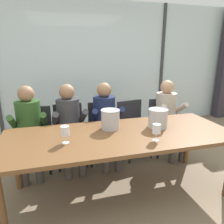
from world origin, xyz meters
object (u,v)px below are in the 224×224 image
(dining_table, at_px, (120,139))
(chair_near_window_right, at_px, (163,122))
(person_charcoal_jacket, at_px, (69,122))
(ice_bucket_primary, at_px, (110,119))
(person_beige_jumper, at_px, (168,113))
(wine_glass_by_left_taster, at_px, (156,129))
(chair_near_curtain, at_px, (36,133))
(person_olive_shirt, at_px, (29,125))
(chair_center, at_px, (102,127))
(wine_glass_near_bucket, at_px, (65,132))
(ice_bucket_secondary, at_px, (158,118))
(chair_left_of_center, at_px, (69,129))
(chair_right_of_center, at_px, (132,124))
(person_navy_polo, at_px, (106,119))

(dining_table, height_order, chair_near_window_right, chair_near_window_right)
(person_charcoal_jacket, xyz_separation_m, ice_bucket_primary, (0.43, -0.58, 0.18))
(person_beige_jumper, bearing_deg, wine_glass_by_left_taster, -127.69)
(chair_near_curtain, xyz_separation_m, person_olive_shirt, (-0.06, -0.13, 0.17))
(chair_center, relative_size, wine_glass_near_bucket, 4.95)
(chair_near_window_right, bearing_deg, ice_bucket_secondary, -120.11)
(chair_left_of_center, xyz_separation_m, wine_glass_by_left_taster, (0.78, -1.19, 0.36))
(ice_bucket_secondary, bearing_deg, chair_right_of_center, 90.40)
(wine_glass_near_bucket, bearing_deg, chair_center, 58.77)
(chair_left_of_center, relative_size, ice_bucket_secondary, 3.74)
(chair_center, height_order, person_navy_polo, person_navy_polo)
(chair_near_curtain, relative_size, ice_bucket_secondary, 3.74)
(ice_bucket_secondary, bearing_deg, person_navy_polo, 124.78)
(dining_table, xyz_separation_m, chair_left_of_center, (-0.50, 0.93, -0.17))
(dining_table, height_order, wine_glass_by_left_taster, wine_glass_by_left_taster)
(chair_center, bearing_deg, ice_bucket_primary, -88.25)
(person_navy_polo, relative_size, ice_bucket_secondary, 5.14)
(chair_left_of_center, relative_size, person_navy_polo, 0.73)
(chair_center, height_order, chair_near_window_right, same)
(chair_center, relative_size, ice_bucket_primary, 3.77)
(chair_left_of_center, bearing_deg, ice_bucket_primary, -62.36)
(chair_near_curtain, distance_m, chair_left_of_center, 0.47)
(dining_table, distance_m, person_navy_polo, 0.76)
(dining_table, relative_size, ice_bucket_primary, 11.00)
(person_charcoal_jacket, distance_m, wine_glass_near_bucket, 0.87)
(chair_right_of_center, distance_m, person_navy_polo, 0.51)
(person_olive_shirt, bearing_deg, wine_glass_near_bucket, -65.73)
(chair_near_window_right, distance_m, ice_bucket_primary, 1.33)
(chair_center, relative_size, chair_near_window_right, 1.00)
(person_navy_polo, distance_m, person_beige_jumper, 1.01)
(person_charcoal_jacket, distance_m, person_navy_polo, 0.52)
(chair_left_of_center, distance_m, wine_glass_near_bucket, 1.08)
(person_navy_polo, bearing_deg, ice_bucket_secondary, -56.24)
(chair_left_of_center, bearing_deg, person_navy_polo, -20.14)
(ice_bucket_primary, bearing_deg, chair_right_of_center, 52.19)
(chair_near_curtain, height_order, person_olive_shirt, person_olive_shirt)
(person_olive_shirt, height_order, person_charcoal_jacket, same)
(chair_near_window_right, distance_m, person_navy_polo, 1.01)
(dining_table, height_order, wine_glass_near_bucket, wine_glass_near_bucket)
(ice_bucket_secondary, height_order, wine_glass_near_bucket, ice_bucket_secondary)
(dining_table, relative_size, person_charcoal_jacket, 2.13)
(person_olive_shirt, xyz_separation_m, ice_bucket_primary, (0.96, -0.58, 0.18))
(chair_left_of_center, relative_size, chair_center, 1.00)
(chair_left_of_center, height_order, wine_glass_by_left_taster, wine_glass_by_left_taster)
(person_beige_jumper, distance_m, ice_bucket_primary, 1.25)
(wine_glass_near_bucket, bearing_deg, chair_near_window_right, 30.96)
(person_charcoal_jacket, bearing_deg, wine_glass_near_bucket, -100.68)
(chair_left_of_center, bearing_deg, ice_bucket_secondary, -42.91)
(chair_near_window_right, bearing_deg, chair_right_of_center, -178.10)
(chair_near_curtain, height_order, wine_glass_by_left_taster, wine_glass_by_left_taster)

